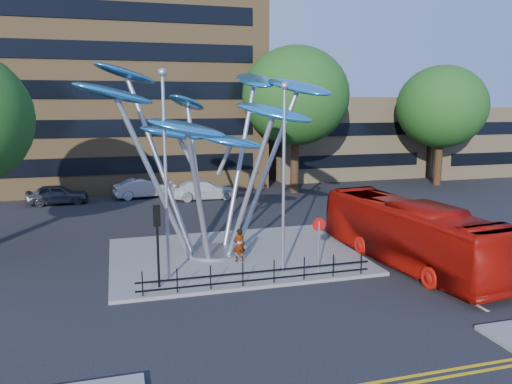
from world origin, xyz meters
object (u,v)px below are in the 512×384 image
object	(u,v)px
street_lamp_right	(284,161)
no_entry_sign_island	(319,235)
red_bus	(408,233)
parked_car_right	(204,190)
street_lamp_left	(165,157)
pedestrian	(239,245)
tree_far	(442,107)
leaf_sculpture	(209,117)
tree_right	(296,96)
parked_car_mid	(144,188)
traffic_light_island	(157,229)
parked_car_left	(57,194)

from	to	relation	value
street_lamp_right	no_entry_sign_island	xyz separation A→B (m)	(1.50, -0.48, -3.28)
red_bus	parked_car_right	bearing A→B (deg)	103.38
street_lamp_left	street_lamp_right	bearing A→B (deg)	-5.71
red_bus	pedestrian	size ratio (longest dim) A/B	6.95
red_bus	parked_car_right	world-z (taller)	red_bus
tree_far	leaf_sculpture	size ratio (longest dim) A/B	0.85
tree_far	no_entry_sign_island	distance (m)	28.42
parked_car_right	street_lamp_right	bearing A→B (deg)	179.66
tree_far	tree_right	bearing A→B (deg)	-180.00
leaf_sculpture	pedestrian	xyz separation A→B (m)	(1.02, -1.84, -5.93)
pedestrian	parked_car_right	size ratio (longest dim) A/B	0.31
tree_far	red_bus	bearing A→B (deg)	-128.53
tree_right	street_lamp_left	world-z (taller)	tree_right
tree_right	parked_car_right	distance (m)	10.80
parked_car_mid	tree_far	bearing A→B (deg)	-101.48
tree_right	parked_car_right	size ratio (longest dim) A/B	2.36
leaf_sculpture	red_bus	xyz separation A→B (m)	(8.67, -4.02, -5.33)
tree_far	no_entry_sign_island	size ratio (longest dim) A/B	4.41
pedestrian	leaf_sculpture	bearing A→B (deg)	-61.53
traffic_light_island	tree_far	bearing A→B (deg)	35.84
tree_far	parked_car_mid	size ratio (longest dim) A/B	2.29
traffic_light_island	pedestrian	world-z (taller)	traffic_light_island
red_bus	traffic_light_island	bearing A→B (deg)	174.75
street_lamp_right	parked_car_left	distance (m)	22.67
tree_right	no_entry_sign_island	world-z (taller)	tree_right
parked_car_left	parked_car_right	distance (m)	10.96
leaf_sculpture	parked_car_right	size ratio (longest dim) A/B	2.48
leaf_sculpture	parked_car_right	distance (m)	15.85
no_entry_sign_island	parked_car_mid	xyz separation A→B (m)	(-6.41, 20.48, -1.04)
street_lamp_left	parked_car_mid	xyz separation A→B (m)	(0.09, 19.50, -4.58)
parked_car_right	parked_car_left	bearing A→B (deg)	83.00
red_bus	parked_car_right	size ratio (longest dim) A/B	2.16
traffic_light_island	tree_right	bearing A→B (deg)	56.31
red_bus	parked_car_mid	world-z (taller)	red_bus
leaf_sculpture	parked_car_right	world-z (taller)	leaf_sculpture
traffic_light_island	parked_car_left	distance (m)	20.59
tree_right	pedestrian	world-z (taller)	tree_right
pedestrian	parked_car_mid	world-z (taller)	pedestrian
street_lamp_right	parked_car_left	world-z (taller)	street_lamp_right
no_entry_sign_island	parked_car_mid	bearing A→B (deg)	107.38
tree_right	traffic_light_island	xyz separation A→B (m)	(-13.00, -19.50, -5.42)
red_bus	parked_car_mid	bearing A→B (deg)	112.39
leaf_sculpture	traffic_light_island	bearing A→B (deg)	-125.04
tree_right	traffic_light_island	size ratio (longest dim) A/B	3.54
tree_far	traffic_light_island	distance (m)	33.61
pedestrian	parked_car_right	world-z (taller)	pedestrian
parked_car_mid	red_bus	bearing A→B (deg)	-160.88
leaf_sculpture	parked_car_left	size ratio (longest dim) A/B	2.88
tree_far	street_lamp_right	size ratio (longest dim) A/B	1.30
no_entry_sign_island	parked_car_left	world-z (taller)	no_entry_sign_island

